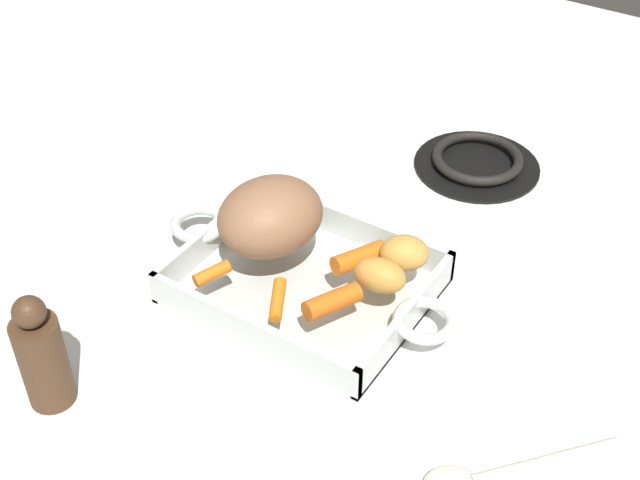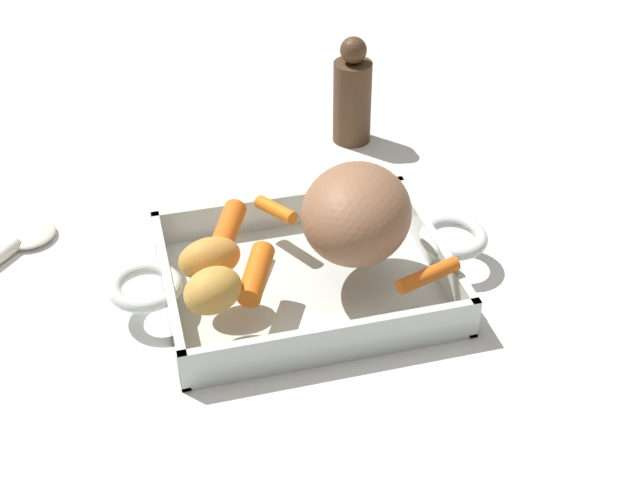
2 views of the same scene
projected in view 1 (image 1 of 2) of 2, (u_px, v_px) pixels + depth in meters
ground_plane at (305, 290)px, 1.06m from camera, size 1.98×1.98×0.00m
roasting_dish at (305, 281)px, 1.05m from camera, size 0.40×0.23×0.04m
pork_roast at (270, 216)px, 1.03m from camera, size 0.15×0.17×0.09m
baby_carrot_long at (359, 257)px, 1.03m from camera, size 0.05×0.08×0.03m
baby_carrot_southeast at (278, 299)px, 0.98m from camera, size 0.04×0.06×0.02m
baby_carrot_northwest at (332, 302)px, 0.97m from camera, size 0.05×0.07×0.03m
baby_carrot_southwest at (212, 273)px, 1.01m from camera, size 0.03×0.05×0.02m
baby_carrot_short at (267, 199)px, 1.12m from camera, size 0.07×0.03×0.02m
potato_halved at (404, 253)px, 1.02m from camera, size 0.07×0.07×0.04m
potato_near_roast at (380, 275)px, 0.99m from camera, size 0.07×0.05×0.04m
stove_burner_rear at (477, 162)px, 1.26m from camera, size 0.18×0.18×0.02m
serving_spoon at (499, 476)px, 0.85m from camera, size 0.16×0.18×0.02m
pepper_mill at (42, 356)px, 0.89m from camera, size 0.05×0.05×0.14m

